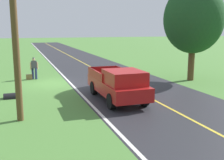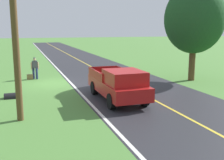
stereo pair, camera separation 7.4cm
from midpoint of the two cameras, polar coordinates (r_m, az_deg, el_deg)
name	(u,v)px [view 1 (the left image)]	position (r m, az deg, el deg)	size (l,w,h in m)	color
ground_plane	(54,83)	(20.45, -12.13, -0.70)	(200.00, 200.00, 0.00)	#4C7F38
road_surface	(115,79)	(21.50, 0.50, 0.11)	(7.53, 120.00, 0.00)	#28282D
lane_edge_line	(70,82)	(20.61, -8.95, -0.48)	(0.16, 117.60, 0.00)	silver
lane_centre_line	(115,79)	(21.50, 0.50, 0.11)	(0.14, 117.60, 0.00)	gold
hitchhiker_walking	(34,67)	(22.46, -16.09, 2.67)	(0.62, 0.51, 1.75)	navy
suitcase_carried	(29,77)	(22.45, -17.02, 0.61)	(0.20, 0.46, 0.41)	brown
pickup_truck_passing	(119,84)	(15.10, 1.23, -0.75)	(2.11, 5.40, 1.82)	#B21919
tree_far_side_near	(194,19)	(21.80, 16.60, 12.10)	(4.49, 4.49, 7.26)	brown
utility_pole_roadside	(14,25)	(12.14, -19.91, 10.83)	(0.28, 0.28, 8.25)	brown
drainage_culvert	(11,98)	(16.85, -20.48, -3.59)	(0.60, 0.60, 0.80)	black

